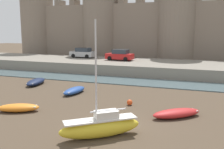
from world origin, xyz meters
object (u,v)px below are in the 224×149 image
object	(u,v)px
rowboat_near_channel_right	(18,108)
car_quay_west	(120,55)
rowboat_near_channel_left	(36,82)
rowboat_midflat_right	(177,113)
car_quay_east	(83,53)
sailboat_midflat_centre	(101,126)
rowboat_midflat_left	(74,90)
mooring_buoy_off_centre	(130,102)

from	to	relation	value
rowboat_near_channel_right	car_quay_west	size ratio (longest dim) A/B	0.78
rowboat_near_channel_left	car_quay_west	world-z (taller)	car_quay_west
rowboat_near_channel_right	rowboat_midflat_right	size ratio (longest dim) A/B	0.91
car_quay_east	sailboat_midflat_centre	bearing A→B (deg)	-61.75
car_quay_east	rowboat_midflat_left	bearing A→B (deg)	-66.36
rowboat_midflat_left	mooring_buoy_off_centre	bearing A→B (deg)	-17.56
sailboat_midflat_centre	rowboat_near_channel_left	world-z (taller)	sailboat_midflat_centre
car_quay_west	car_quay_east	bearing A→B (deg)	167.77
mooring_buoy_off_centre	car_quay_east	world-z (taller)	car_quay_east
sailboat_midflat_centre	rowboat_midflat_right	bearing A→B (deg)	53.40
rowboat_midflat_left	rowboat_near_channel_left	bearing A→B (deg)	159.82
rowboat_near_channel_left	car_quay_west	xyz separation A→B (m)	(5.49, 13.20, 1.94)
rowboat_midflat_right	car_quay_west	world-z (taller)	car_quay_west
sailboat_midflat_centre	car_quay_west	distance (m)	25.02
sailboat_midflat_centre	car_quay_east	xyz separation A→B (m)	(-13.71, 25.52, 1.62)
rowboat_near_channel_left	car_quay_west	bearing A→B (deg)	67.42
rowboat_midflat_left	sailboat_midflat_centre	bearing A→B (deg)	-53.78
rowboat_near_channel_left	car_quay_east	distance (m)	14.89
rowboat_midflat_right	mooring_buoy_off_centre	bearing A→B (deg)	156.09
rowboat_midflat_right	mooring_buoy_off_centre	distance (m)	4.30
car_quay_west	rowboat_near_channel_left	bearing A→B (deg)	-112.58
rowboat_near_channel_left	rowboat_midflat_left	bearing A→B (deg)	-20.18
mooring_buoy_off_centre	car_quay_west	distance (m)	18.64
rowboat_midflat_left	car_quay_east	distance (m)	18.54
rowboat_midflat_right	car_quay_east	bearing A→B (deg)	130.25
rowboat_midflat_left	car_quay_west	bearing A→B (deg)	91.83
rowboat_near_channel_left	mooring_buoy_off_centre	size ratio (longest dim) A/B	8.13
rowboat_midflat_left	rowboat_near_channel_right	bearing A→B (deg)	-101.36
mooring_buoy_off_centre	rowboat_near_channel_left	bearing A→B (deg)	161.13
rowboat_near_channel_right	car_quay_east	xyz separation A→B (m)	(-6.11, 23.28, 1.96)
sailboat_midflat_centre	rowboat_midflat_left	xyz separation A→B (m)	(-6.32, 8.63, -0.34)
mooring_buoy_off_centre	car_quay_west	size ratio (longest dim) A/B	0.11
rowboat_midflat_right	rowboat_near_channel_right	bearing A→B (deg)	-166.41
rowboat_midflat_left	rowboat_midflat_right	world-z (taller)	rowboat_midflat_left
rowboat_midflat_right	rowboat_near_channel_left	size ratio (longest dim) A/B	0.95
car_quay_west	rowboat_midflat_left	bearing A→B (deg)	-88.17
rowboat_near_channel_right	sailboat_midflat_centre	xyz separation A→B (m)	(7.61, -2.23, 0.34)
rowboat_midflat_right	car_quay_west	size ratio (longest dim) A/B	0.86
mooring_buoy_off_centre	car_quay_east	size ratio (longest dim) A/B	0.11
rowboat_midflat_left	car_quay_west	size ratio (longest dim) A/B	0.77
rowboat_midflat_left	rowboat_near_channel_left	distance (m)	6.37
car_quay_east	car_quay_west	distance (m)	7.06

